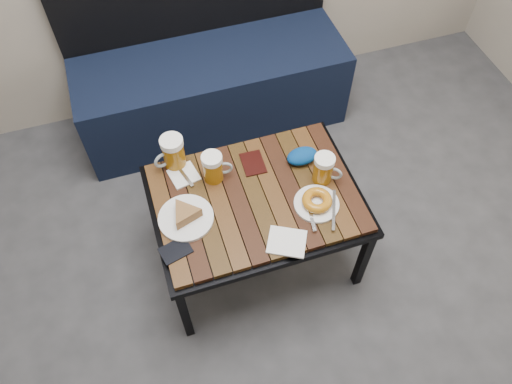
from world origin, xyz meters
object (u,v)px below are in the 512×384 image
object	(u,v)px
bench	(211,80)
knit_pouch	(302,156)
beer_mug_right	(324,169)
cafe_table	(256,202)
passport_navy	(176,250)
beer_mug_centre	(213,167)
plate_bagel	(317,202)
passport_burgundy	(253,163)
beer_mug_left	(173,152)
plate_pie	(186,216)

from	to	relation	value
bench	knit_pouch	world-z (taller)	bench
beer_mug_right	knit_pouch	distance (m)	0.13
cafe_table	passport_navy	size ratio (longest dim) A/B	7.48
beer_mug_centre	plate_bagel	size ratio (longest dim) A/B	0.59
bench	passport_burgundy	distance (m)	0.79
knit_pouch	beer_mug_right	bearing A→B (deg)	-68.36
beer_mug_centre	beer_mug_right	size ratio (longest dim) A/B	1.01
beer_mug_centre	knit_pouch	xyz separation A→B (m)	(0.37, -0.03, -0.04)
bench	beer_mug_left	bearing A→B (deg)	-115.41
cafe_table	plate_bagel	size ratio (longest dim) A/B	3.67
beer_mug_centre	bench	bearing A→B (deg)	87.36
plate_bagel	knit_pouch	world-z (taller)	knit_pouch
passport_navy	beer_mug_left	bearing A→B (deg)	153.46
beer_mug_centre	plate_pie	distance (m)	0.23
beer_mug_left	plate_pie	xyz separation A→B (m)	(-0.02, -0.28, -0.05)
plate_bagel	beer_mug_right	bearing A→B (deg)	57.95
plate_pie	plate_bagel	bearing A→B (deg)	-10.57
passport_navy	passport_burgundy	size ratio (longest dim) A/B	0.90
passport_navy	plate_pie	bearing A→B (deg)	136.53
bench	beer_mug_centre	size ratio (longest dim) A/B	10.38
bench	passport_navy	world-z (taller)	bench
beer_mug_centre	passport_navy	distance (m)	0.37
bench	passport_navy	distance (m)	1.16
bench	cafe_table	size ratio (longest dim) A/B	1.67
cafe_table	passport_burgundy	world-z (taller)	passport_burgundy
bench	beer_mug_left	size ratio (longest dim) A/B	9.21
beer_mug_left	cafe_table	bearing A→B (deg)	118.40
passport_burgundy	beer_mug_right	bearing A→B (deg)	-31.15
bench	knit_pouch	size ratio (longest dim) A/B	10.56
beer_mug_left	knit_pouch	size ratio (longest dim) A/B	1.15
cafe_table	passport_burgundy	distance (m)	0.17
beer_mug_centre	knit_pouch	size ratio (longest dim) A/B	1.02
knit_pouch	cafe_table	bearing A→B (deg)	-154.34
plate_bagel	passport_navy	xyz separation A→B (m)	(-0.57, -0.03, -0.02)
passport_burgundy	beer_mug_centre	bearing A→B (deg)	-170.76
plate_pie	knit_pouch	bearing A→B (deg)	14.23
beer_mug_centre	plate_pie	size ratio (longest dim) A/B	0.63
passport_burgundy	plate_pie	bearing A→B (deg)	-148.83
bench	beer_mug_left	distance (m)	0.79
knit_pouch	plate_pie	bearing A→B (deg)	-165.77
beer_mug_centre	passport_burgundy	xyz separation A→B (m)	(0.17, 0.02, -0.06)
cafe_table	beer_mug_left	bearing A→B (deg)	136.38
beer_mug_right	passport_burgundy	size ratio (longest dim) A/B	1.06
plate_bagel	passport_navy	distance (m)	0.58
beer_mug_centre	cafe_table	bearing A→B (deg)	-36.30
bench	plate_pie	xyz separation A→B (m)	(-0.33, -0.94, 0.22)
beer_mug_right	plate_pie	size ratio (longest dim) A/B	0.62
passport_burgundy	knit_pouch	xyz separation A→B (m)	(0.20, -0.05, 0.03)
beer_mug_right	plate_bagel	world-z (taller)	beer_mug_right
cafe_table	passport_navy	distance (m)	0.39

